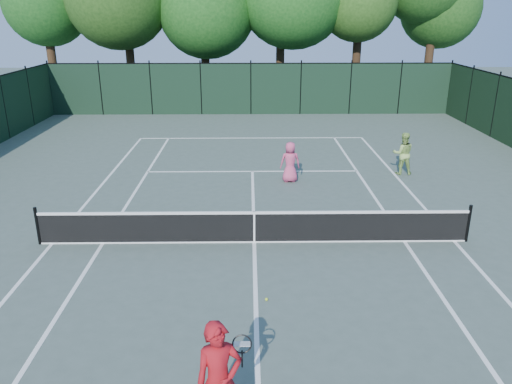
{
  "coord_description": "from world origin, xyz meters",
  "views": [
    {
      "loc": [
        -0.13,
        -12.3,
        5.93
      ],
      "look_at": [
        0.06,
        1.0,
        1.1
      ],
      "focal_mm": 35.0,
      "sensor_mm": 36.0,
      "label": 1
    }
  ],
  "objects_px": {
    "player_pink": "(290,162)",
    "loose_ball_midcourt": "(266,299)",
    "player_green": "(403,153)",
    "coach": "(219,381)"
  },
  "relations": [
    {
      "from": "player_pink",
      "to": "player_green",
      "type": "distance_m",
      "value": 4.47
    },
    {
      "from": "player_pink",
      "to": "coach",
      "type": "bearing_deg",
      "value": 77.36
    },
    {
      "from": "player_pink",
      "to": "loose_ball_midcourt",
      "type": "distance_m",
      "value": 8.18
    },
    {
      "from": "coach",
      "to": "loose_ball_midcourt",
      "type": "xyz_separation_m",
      "value": [
        0.81,
        3.58,
        -0.91
      ]
    },
    {
      "from": "player_green",
      "to": "player_pink",
      "type": "bearing_deg",
      "value": 15.39
    },
    {
      "from": "coach",
      "to": "player_pink",
      "type": "bearing_deg",
      "value": 63.49
    },
    {
      "from": "player_pink",
      "to": "loose_ball_midcourt",
      "type": "bearing_deg",
      "value": 78.84
    },
    {
      "from": "coach",
      "to": "loose_ball_midcourt",
      "type": "bearing_deg",
      "value": 60.22
    },
    {
      "from": "loose_ball_midcourt",
      "to": "player_pink",
      "type": "bearing_deg",
      "value": 81.99
    },
    {
      "from": "player_green",
      "to": "loose_ball_midcourt",
      "type": "xyz_separation_m",
      "value": [
        -5.52,
        -8.94,
        -0.78
      ]
    }
  ]
}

